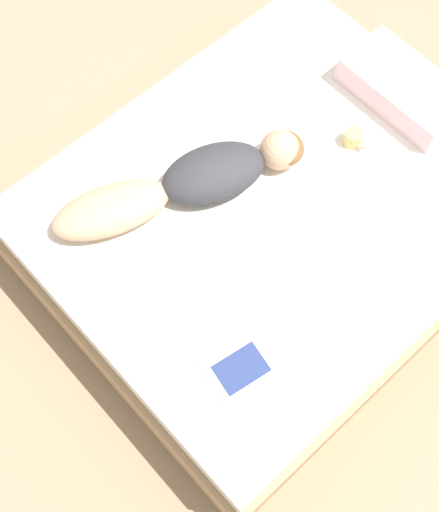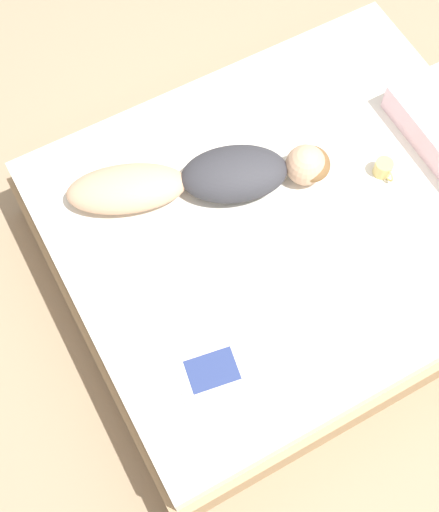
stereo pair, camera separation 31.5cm
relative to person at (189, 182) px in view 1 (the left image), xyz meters
name	(u,v)px [view 1 (the left image)]	position (x,y,z in m)	size (l,w,h in m)	color
ground_plane	(270,245)	(0.31, 0.27, -0.58)	(12.00, 12.00, 0.00)	#9E8466
bed	(273,224)	(0.31, 0.27, -0.33)	(1.84, 2.19, 0.49)	tan
person	(189,182)	(0.00, 0.00, 0.00)	(0.64, 1.23, 0.19)	tan
open_magazine	(227,347)	(0.68, -0.39, -0.08)	(0.51, 0.38, 0.01)	silver
coffee_mug	(353,138)	(0.33, 0.76, -0.05)	(0.12, 0.09, 0.08)	tan
pillow	(403,89)	(0.31, 1.13, -0.01)	(0.61, 0.32, 0.15)	beige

